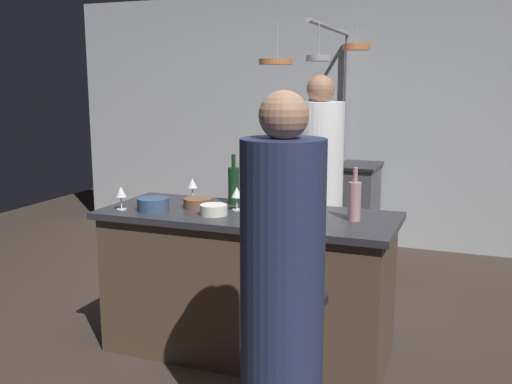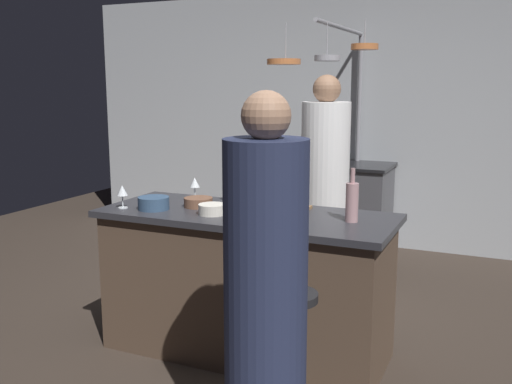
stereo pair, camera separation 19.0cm
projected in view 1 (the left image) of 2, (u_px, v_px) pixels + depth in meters
name	position (u px, v px, depth m)	size (l,w,h in m)	color
ground_plane	(248.00, 351.00, 3.66)	(9.00, 9.00, 0.00)	#382D26
back_wall	(348.00, 120.00, 6.03)	(6.40, 0.16, 2.60)	#B2B7BC
kitchen_island	(247.00, 283.00, 3.57)	(1.80, 0.72, 0.90)	brown
stove_range	(338.00, 207.00, 5.82)	(0.80, 0.64, 0.89)	#47474C
chef	(319.00, 198.00, 4.44)	(0.37, 0.37, 1.73)	white
bar_stool_right	(300.00, 351.00, 2.83)	(0.28, 0.28, 0.68)	#4C4C51
guest_right	(282.00, 305.00, 2.39)	(0.35, 0.35, 1.64)	#262D4C
overhead_pot_rack	(325.00, 84.00, 5.08)	(0.89, 1.49, 2.17)	gray
cutting_board	(283.00, 208.00, 3.58)	(0.32, 0.22, 0.02)	#997047
pepper_mill	(256.00, 200.00, 3.34)	(0.05, 0.05, 0.21)	#382319
wine_bottle_red	(234.00, 185.00, 3.71)	(0.07, 0.07, 0.32)	#143319
wine_bottle_white	(292.00, 202.00, 3.24)	(0.07, 0.07, 0.29)	gray
wine_bottle_rose	(355.00, 200.00, 3.26)	(0.07, 0.07, 0.31)	#B78C8E
wine_glass_near_left_guest	(237.00, 193.00, 3.53)	(0.07, 0.07, 0.15)	silver
wine_glass_near_right_guest	(192.00, 184.00, 3.86)	(0.07, 0.07, 0.15)	silver
wine_glass_by_chef	(121.00, 193.00, 3.55)	(0.07, 0.07, 0.15)	silver
mixing_bowl_ceramic	(214.00, 210.00, 3.42)	(0.16, 0.16, 0.06)	silver
mixing_bowl_blue	(153.00, 204.00, 3.54)	(0.19, 0.19, 0.08)	#334C6B
mixing_bowl_wooden	(198.00, 203.00, 3.63)	(0.18, 0.18, 0.06)	brown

